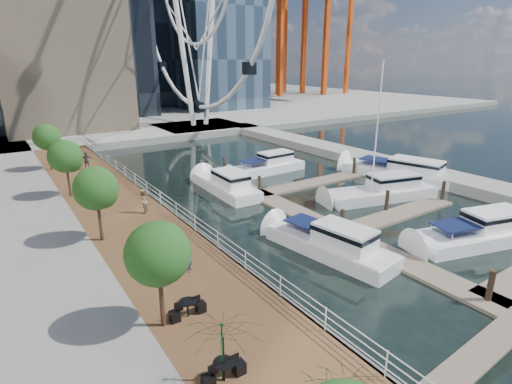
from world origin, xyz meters
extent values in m
plane|color=black|center=(0.00, 0.00, 0.00)|extent=(520.00, 520.00, 0.00)
cube|color=brown|center=(-9.00, 15.00, 0.50)|extent=(6.00, 60.00, 1.00)
cube|color=#595954|center=(-6.00, 15.00, 0.50)|extent=(0.25, 60.00, 1.00)
cube|color=gray|center=(0.00, 102.00, 0.50)|extent=(200.00, 114.00, 1.00)
cube|color=gray|center=(20.00, 20.00, 0.50)|extent=(4.00, 60.00, 1.00)
cube|color=gray|center=(14.00, 52.00, 0.50)|extent=(14.00, 12.00, 1.00)
cube|color=#6D6051|center=(3.00, 10.00, 0.10)|extent=(2.00, 32.00, 0.20)
cube|color=#6D6051|center=(9.00, 8.00, 0.10)|extent=(12.00, 2.00, 0.20)
cube|color=#6D6051|center=(9.00, 18.00, 0.10)|extent=(12.00, 2.00, 0.20)
cylinder|color=white|center=(11.50, 52.00, 14.00)|extent=(0.80, 0.80, 26.00)
cylinder|color=white|center=(16.50, 52.00, 14.00)|extent=(0.80, 0.80, 26.00)
cylinder|color=#3F2B1C|center=(-11.40, 4.00, 2.20)|extent=(0.20, 0.20, 2.40)
sphere|color=#265B1E|center=(-11.40, 4.00, 4.30)|extent=(2.60, 2.60, 2.60)
cylinder|color=#3F2B1C|center=(-11.40, 14.00, 2.20)|extent=(0.20, 0.20, 2.40)
sphere|color=#265B1E|center=(-11.40, 14.00, 4.30)|extent=(2.60, 2.60, 2.60)
cylinder|color=#3F2B1C|center=(-11.40, 24.00, 2.20)|extent=(0.20, 0.20, 2.40)
sphere|color=#265B1E|center=(-11.40, 24.00, 4.30)|extent=(2.60, 2.60, 2.60)
cylinder|color=#3F2B1C|center=(-11.40, 34.00, 2.20)|extent=(0.20, 0.20, 2.40)
sphere|color=#265B1E|center=(-11.40, 34.00, 4.30)|extent=(2.60, 2.60, 2.60)
imported|color=#454D5D|center=(-8.57, 7.51, 1.78)|extent=(0.63, 0.68, 1.55)
imported|color=gray|center=(-7.78, 17.04, 1.88)|extent=(1.07, 1.09, 1.77)
imported|color=#343C41|center=(-8.39, 31.99, 1.90)|extent=(1.10, 0.54, 1.81)
imported|color=#0F381C|center=(-10.81, -0.05, 2.20)|extent=(2.97, 3.01, 2.40)
camera|label=1|loc=(-16.03, -9.73, 11.44)|focal=28.00mm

